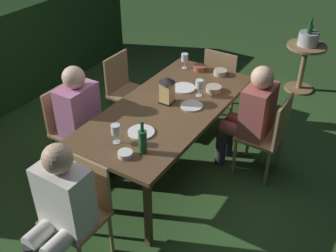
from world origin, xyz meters
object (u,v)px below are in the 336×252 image
Objects in this scene: chair_side_right_b at (126,88)px; ice_bucket at (309,38)px; wine_glass_c at (185,58)px; plate_a at (184,88)px; chair_head_far at (223,79)px; bowl_bread at (200,68)px; bowl_dip at (125,154)px; chair_head_near at (81,207)px; green_bottle_on_table at (143,141)px; person_in_cream at (60,209)px; wine_glass_a at (199,85)px; chair_side_right_a at (71,125)px; plate_b at (141,132)px; person_in_rust at (251,114)px; wine_glass_b at (116,130)px; bowl_olives at (214,89)px; dining_table at (168,111)px; lantern_centerpiece at (167,89)px; side_table at (304,60)px; plate_c at (192,106)px; bowl_salad at (220,72)px; person_in_pink at (84,118)px; chair_side_left_b at (268,133)px.

chair_side_right_b is 2.48m from ice_bucket.
plate_a is (-0.42, -0.23, -0.11)m from wine_glass_c.
chair_head_far is 6.39× the size of bowl_bread.
chair_head_far reaches higher than bowl_dip.
green_bottle_on_table reaches higher than chair_head_near.
person_in_cream reaches higher than wine_glass_a.
chair_head_far is at bearing -26.73° from chair_side_right_a.
ice_bucket is (2.90, -0.60, 0.00)m from plate_b.
bowl_bread is (0.39, 0.77, 0.14)m from person_in_rust.
bowl_bread is at bearing -30.04° from chair_side_right_a.
wine_glass_a reaches higher than plate_b.
wine_glass_b reaches higher than bowl_olives.
dining_table is 0.40m from wine_glass_a.
side_table is (2.35, -0.69, -0.46)m from lantern_centerpiece.
wine_glass_b is 0.86m from plate_c.
person_in_rust is at bearing -90.00° from chair_side_right_b.
person_in_rust is 1.97m from ice_bucket.
person_in_cream reaches higher than chair_side_right_a.
person_in_cream is 3.90m from ice_bucket.
chair_head_far is 6.08× the size of bowl_salad.
plate_b is 1.00m from bowl_olives.
chair_head_near is 0.80m from plate_b.
person_in_rust is (0.45, -0.66, -0.05)m from dining_table.
green_bottle_on_table reaches higher than chair_side_right_a.
green_bottle_on_table reaches higher than bowl_bread.
chair_side_left_b is (0.90, -1.51, -0.15)m from person_in_pink.
plate_c is at bearing -8.01° from chair_head_near.
green_bottle_on_table reaches higher than bowl_olives.
green_bottle_on_table is at bearing -106.58° from person_in_pink.
bowl_dip is at bearing -169.42° from lantern_centerpiece.
lantern_centerpiece is at bearing 147.31° from bowl_olives.
side_table is at bearing -9.18° from bowl_dip.
plate_b is at bearing -174.35° from plate_a.
person_in_pink reaches higher than wine_glass_b.
wine_glass_b is 1.55m from bowl_bread.
person_in_pink reaches higher than wine_glass_c.
green_bottle_on_table is 0.45× the size of side_table.
plate_c is (0.82, -0.25, -0.11)m from wine_glass_b.
bowl_olives is at bearing -27.92° from wine_glass_a.
chair_head_far is at bearing 46.95° from chair_side_left_b.
wine_glass_a is at bearing -177.65° from bowl_salad.
plate_b is (0.75, -0.04, 0.27)m from chair_head_near.
plate_c is (-0.34, 0.47, 0.11)m from person_in_rust.
wine_glass_a is at bearing -137.05° from wine_glass_c.
chair_side_left_b is 4.15× the size of plate_c.
person_in_rust is at bearing -55.69° from person_in_pink.
person_in_rust is 1.51m from chair_side_right_b.
bowl_dip is (-1.27, 0.54, 0.13)m from person_in_rust.
chair_head_near is 1.64m from plate_a.
person_in_cream is 2.00m from person_in_rust.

